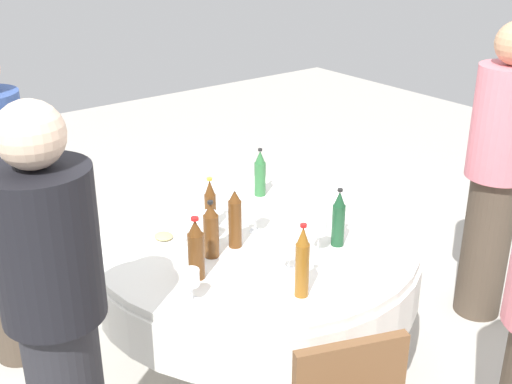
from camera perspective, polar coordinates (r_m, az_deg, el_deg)
The scene contains 20 objects.
ground_plane at distance 3.49m, azimuth 0.00°, elevation -14.73°, with size 10.00×10.00×0.00m, color #B7B2A8.
dining_table at distance 3.16m, azimuth 0.00°, elevation -6.20°, with size 1.56×1.56×0.74m.
bottle_brown_north at distance 2.94m, azimuth -1.85°, elevation -2.40°, with size 0.06×0.06×0.29m.
bottle_amber_near at distance 2.57m, azimuth 4.08°, elevation -6.20°, with size 0.06×0.06×0.32m.
bottle_green_east at distance 3.48m, azimuth 0.36°, elevation 1.60°, with size 0.06×0.06×0.27m.
bottle_brown_front at distance 2.87m, azimuth -3.96°, elevation -3.42°, with size 0.07×0.07×0.27m.
bottle_dark_green_right at distance 2.98m, azimuth 7.24°, elevation -2.38°, with size 0.06×0.06×0.28m.
bottle_brown_mid at distance 3.12m, azimuth -4.03°, elevation -1.18°, with size 0.06×0.06×0.26m.
bottle_brown_west at distance 2.70m, azimuth -5.28°, elevation -5.08°, with size 0.07×0.07×0.28m.
wine_glass_front at distance 2.91m, azimuth 5.54°, elevation -3.15°, with size 0.07×0.07×0.17m.
wine_glass_right at distance 3.08m, azimuth -0.05°, elevation -1.53°, with size 0.07×0.07×0.16m.
wine_glass_mid at distance 3.01m, azimuth -4.04°, elevation -2.49°, with size 0.06×0.06×0.15m.
wine_glass_west at distance 2.57m, azimuth -5.70°, elevation -7.62°, with size 0.07×0.07×0.14m.
wine_glass_left at distance 2.77m, azimuth 2.90°, elevation -5.16°, with size 0.07×0.07×0.14m.
plate_left at distance 3.36m, azimuth 3.84°, elevation -1.41°, with size 0.21×0.21×0.02m.
plate_outer at distance 3.07m, azimuth -8.08°, elevation -4.09°, with size 0.21×0.21×0.04m.
spoon_near at distance 3.31m, azimuth 7.97°, elevation -2.10°, with size 0.18×0.02×0.01m, color silver.
knife_east at distance 2.83m, azimuth 8.26°, elevation -6.77°, with size 0.18×0.02×0.01m, color silver.
person_north at distance 3.71m, azimuth 20.40°, elevation 1.75°, with size 0.34×0.34×1.67m.
person_near at distance 2.33m, azimuth -16.96°, elevation -11.26°, with size 0.34×0.34×1.66m.
Camera 1 is at (2.18, -1.67, 2.15)m, focal length 45.66 mm.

